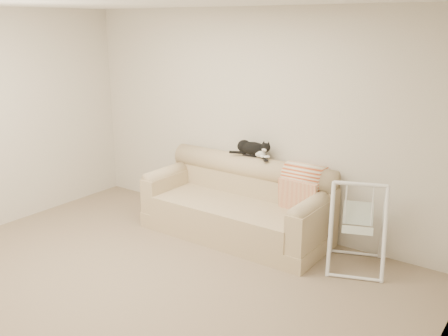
% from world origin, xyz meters
% --- Properties ---
extents(ground_plane, '(5.00, 5.00, 0.00)m').
position_xyz_m(ground_plane, '(0.00, 0.00, 0.00)').
color(ground_plane, '#7A6B55').
rests_on(ground_plane, ground).
extents(room_shell, '(5.04, 4.04, 2.60)m').
position_xyz_m(room_shell, '(0.00, 0.00, 1.53)').
color(room_shell, beige).
rests_on(room_shell, ground).
extents(sofa, '(2.20, 0.93, 0.90)m').
position_xyz_m(sofa, '(0.04, 1.62, 0.35)').
color(sofa, tan).
rests_on(sofa, ground).
extents(remote_a, '(0.18, 0.06, 0.03)m').
position_xyz_m(remote_a, '(0.02, 1.86, 0.91)').
color(remote_a, black).
rests_on(remote_a, sofa).
extents(remote_b, '(0.15, 0.16, 0.02)m').
position_xyz_m(remote_b, '(0.26, 1.82, 0.91)').
color(remote_b, black).
rests_on(remote_b, sofa).
extents(tuxedo_cat, '(0.52, 0.23, 0.21)m').
position_xyz_m(tuxedo_cat, '(0.07, 1.86, 1.00)').
color(tuxedo_cat, black).
rests_on(tuxedo_cat, sofa).
extents(throw_blanket, '(0.45, 0.38, 0.58)m').
position_xyz_m(throw_blanket, '(0.76, 1.84, 0.72)').
color(throw_blanket, '#C1471D').
rests_on(throw_blanket, sofa).
extents(baby_swing, '(0.73, 0.75, 0.92)m').
position_xyz_m(baby_swing, '(1.48, 1.61, 0.46)').
color(baby_swing, white).
rests_on(baby_swing, ground).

